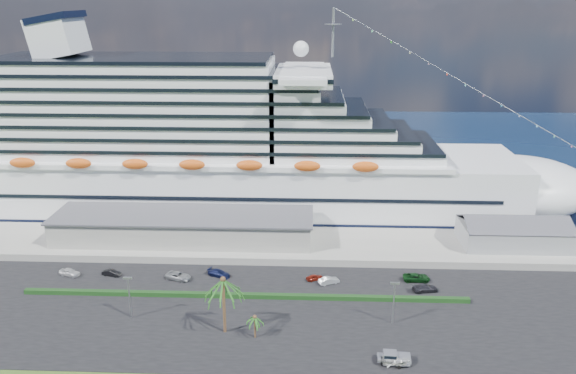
{
  "coord_description": "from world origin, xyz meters",
  "views": [
    {
      "loc": [
        4.64,
        -81.37,
        56.22
      ],
      "look_at": [
        0.11,
        30.0,
        18.56
      ],
      "focal_mm": 35.0,
      "sensor_mm": 36.0,
      "label": 1
    }
  ],
  "objects_px": {
    "parked_car_3": "(219,273)",
    "boat_trailer": "(396,360)",
    "pickup_truck": "(393,357)",
    "cruise_ship": "(213,152)"
  },
  "relations": [
    {
      "from": "parked_car_3",
      "to": "boat_trailer",
      "type": "distance_m",
      "value": 44.25
    },
    {
      "from": "parked_car_3",
      "to": "boat_trailer",
      "type": "relative_size",
      "value": 0.92
    },
    {
      "from": "parked_car_3",
      "to": "pickup_truck",
      "type": "distance_m",
      "value": 43.45
    },
    {
      "from": "cruise_ship",
      "to": "pickup_truck",
      "type": "distance_m",
      "value": 80.2
    },
    {
      "from": "parked_car_3",
      "to": "cruise_ship",
      "type": "bearing_deg",
      "value": 34.86
    },
    {
      "from": "cruise_ship",
      "to": "boat_trailer",
      "type": "height_order",
      "value": "cruise_ship"
    },
    {
      "from": "cruise_ship",
      "to": "parked_car_3",
      "type": "distance_m",
      "value": 43.0
    },
    {
      "from": "cruise_ship",
      "to": "boat_trailer",
      "type": "bearing_deg",
      "value": -59.46
    },
    {
      "from": "pickup_truck",
      "to": "boat_trailer",
      "type": "distance_m",
      "value": 0.89
    },
    {
      "from": "parked_car_3",
      "to": "pickup_truck",
      "type": "bearing_deg",
      "value": -106.29
    }
  ]
}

